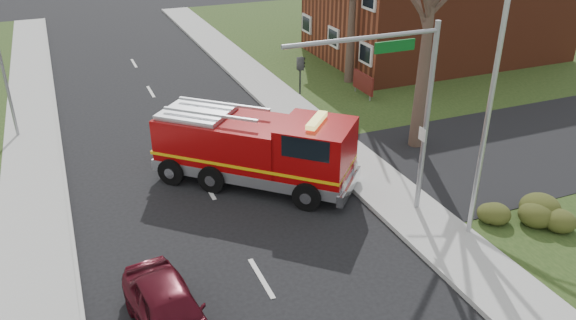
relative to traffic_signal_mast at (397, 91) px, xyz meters
name	(u,v)px	position (x,y,z in m)	size (l,w,h in m)	color
ground	(261,278)	(-5.21, -1.50, -4.71)	(120.00, 120.00, 0.00)	black
sidewalk_right	(434,231)	(0.99, -1.50, -4.63)	(2.40, 80.00, 0.15)	#9F9E99
brick_building	(438,1)	(13.79, 16.50, -1.05)	(15.40, 10.40, 7.25)	maroon
health_center_sign	(363,83)	(5.29, 11.00, -3.83)	(0.12, 2.00, 1.40)	#571814
hedge_corner	(524,216)	(3.79, -2.50, -4.13)	(2.80, 2.00, 0.90)	#303814
traffic_signal_mast	(397,91)	(0.00, 0.00, 0.00)	(5.29, 0.18, 6.80)	gray
streetlight_pole	(488,108)	(1.93, -2.00, -0.16)	(1.48, 0.16, 8.40)	#B7BABF
utility_pole_far	(2,64)	(-12.01, 12.50, -1.21)	(0.14, 0.14, 7.00)	gray
fire_engine	(257,150)	(-3.27, 4.19, -3.33)	(7.29, 7.03, 3.05)	#910607
parked_car_maroon	(169,311)	(-8.15, -2.65, -4.01)	(1.65, 4.09, 1.39)	#470B15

